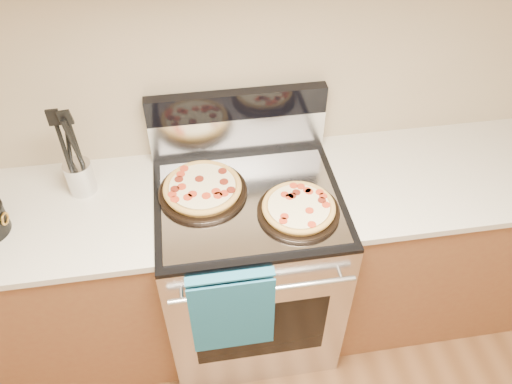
{
  "coord_description": "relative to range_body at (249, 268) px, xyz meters",
  "views": [
    {
      "loc": [
        -0.19,
        0.22,
        2.34
      ],
      "look_at": [
        0.02,
        1.55,
        1.04
      ],
      "focal_mm": 35.0,
      "sensor_mm": 36.0,
      "label": 1
    }
  ],
  "objects": [
    {
      "name": "utensil_crock",
      "position": [
        -0.67,
        0.16,
        0.53
      ],
      "size": [
        0.14,
        0.14,
        0.14
      ],
      "primitive_type": "cylinder",
      "rotation": [
        0.0,
        0.0,
        -0.31
      ],
      "color": "silver",
      "rests_on": "countertop_left"
    },
    {
      "name": "countertop_left",
      "position": [
        -0.88,
        0.03,
        0.45
      ],
      "size": [
        1.02,
        0.64,
        0.03
      ],
      "primitive_type": "cube",
      "color": "#BCB5A8",
      "rests_on": "cabinet_left"
    },
    {
      "name": "pepperoni_pizza_back",
      "position": [
        -0.18,
        0.05,
        0.5
      ],
      "size": [
        0.45,
        0.45,
        0.05
      ],
      "primitive_type": null,
      "rotation": [
        0.0,
        0.0,
        -0.33
      ],
      "color": "#AB7634",
      "rests_on": "foil_sheet"
    },
    {
      "name": "backsplash_lower",
      "position": [
        0.0,
        0.31,
        0.56
      ],
      "size": [
        0.76,
        0.06,
        0.18
      ],
      "primitive_type": "cube",
      "color": "silver",
      "rests_on": "cooktop"
    },
    {
      "name": "countertop_right",
      "position": [
        0.88,
        0.03,
        0.45
      ],
      "size": [
        1.02,
        0.64,
        0.03
      ],
      "primitive_type": "cube",
      "color": "#BCB5A8",
      "rests_on": "cabinet_right"
    },
    {
      "name": "cabinet_right",
      "position": [
        0.88,
        0.03,
        -0.01
      ],
      "size": [
        1.0,
        0.62,
        0.88
      ],
      "primitive_type": "cube",
      "color": "brown",
      "rests_on": "ground"
    },
    {
      "name": "backsplash_upper",
      "position": [
        0.0,
        0.31,
        0.71
      ],
      "size": [
        0.76,
        0.06,
        0.12
      ],
      "primitive_type": "cube",
      "color": "black",
      "rests_on": "backsplash_lower"
    },
    {
      "name": "pepperoni_pizza_front",
      "position": [
        0.18,
        -0.12,
        0.5
      ],
      "size": [
        0.4,
        0.4,
        0.04
      ],
      "primitive_type": null,
      "rotation": [
        0.0,
        0.0,
        0.32
      ],
      "color": "#AB7634",
      "rests_on": "foil_sheet"
    },
    {
      "name": "oven_handle",
      "position": [
        0.0,
        -0.38,
        0.35
      ],
      "size": [
        0.7,
        0.03,
        0.03
      ],
      "primitive_type": "cylinder",
      "rotation": [
        0.0,
        1.57,
        0.0
      ],
      "color": "silver",
      "rests_on": "range_body"
    },
    {
      "name": "cooktop",
      "position": [
        0.0,
        0.0,
        0.46
      ],
      "size": [
        0.76,
        0.68,
        0.02
      ],
      "primitive_type": "cube",
      "color": "black",
      "rests_on": "range_body"
    },
    {
      "name": "cabinet_left",
      "position": [
        -0.88,
        0.03,
        -0.01
      ],
      "size": [
        1.0,
        0.62,
        0.88
      ],
      "primitive_type": "cube",
      "color": "brown",
      "rests_on": "ground"
    },
    {
      "name": "range_body",
      "position": [
        0.0,
        0.0,
        0.0
      ],
      "size": [
        0.76,
        0.68,
        0.9
      ],
      "primitive_type": "cube",
      "color": "#B7B7BC",
      "rests_on": "ground"
    },
    {
      "name": "oven_window",
      "position": [
        0.0,
        -0.34,
        0.0
      ],
      "size": [
        0.56,
        0.01,
        0.4
      ],
      "primitive_type": "cube",
      "color": "black",
      "rests_on": "range_body"
    },
    {
      "name": "dish_towel",
      "position": [
        -0.12,
        -0.38,
        0.25
      ],
      "size": [
        0.32,
        0.05,
        0.42
      ],
      "primitive_type": null,
      "color": "#1A6884",
      "rests_on": "oven_handle"
    },
    {
      "name": "wall_back",
      "position": [
        0.0,
        0.35,
        0.9
      ],
      "size": [
        4.0,
        0.0,
        4.0
      ],
      "primitive_type": "plane",
      "rotation": [
        1.57,
        0.0,
        0.0
      ],
      "color": "tan",
      "rests_on": "ground"
    },
    {
      "name": "foil_sheet",
      "position": [
        0.0,
        -0.03,
        0.47
      ],
      "size": [
        0.7,
        0.55,
        0.01
      ],
      "primitive_type": "cube",
      "color": "gray",
      "rests_on": "cooktop"
    }
  ]
}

